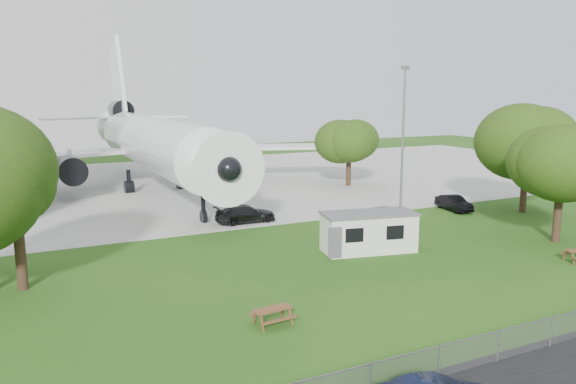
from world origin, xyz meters
name	(u,v)px	position (x,y,z in m)	size (l,w,h in m)	color
ground	(346,290)	(0.00, 0.00, 0.00)	(160.00, 160.00, 0.00)	#315F1A
concrete_apron	(167,185)	(0.00, 38.00, 0.01)	(120.00, 46.00, 0.03)	#B7B7B2
airliner	(152,141)	(-2.00, 35.86, 5.27)	(46.36, 47.73, 17.69)	white
site_cabin	(369,232)	(5.27, 5.68, 1.31)	(6.96, 3.89, 2.62)	silver
picnic_west	(273,324)	(-5.43, -2.32, 0.00)	(1.80, 1.50, 0.76)	brown
fence	(478,367)	(0.00, -9.50, 0.00)	(58.00, 0.04, 1.30)	gray
lamp_mast	(402,158)	(8.20, 6.20, 6.00)	(0.16, 0.16, 12.00)	slate
tree_west_small	(15,191)	(-15.53, 7.81, 5.36)	(5.98, 5.98, 8.37)	#382619
tree_east_front	(562,159)	(18.50, 1.80, 5.86)	(6.43, 6.43, 9.09)	#382619
tree_east_back	(527,141)	(24.28, 9.77, 6.23)	(8.35, 8.35, 10.42)	#382619
tree_far_apron	(349,141)	(18.09, 28.43, 5.05)	(6.57, 6.57, 8.34)	#382619
car_ne_hatch	(388,215)	(11.32, 11.78, 0.64)	(1.50, 3.73, 1.27)	black
car_ne_sedan	(454,203)	(19.36, 12.98, 0.67)	(1.42, 4.07, 1.34)	black
car_apron_van	(245,214)	(1.01, 16.88, 0.72)	(2.01, 4.96, 1.44)	black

